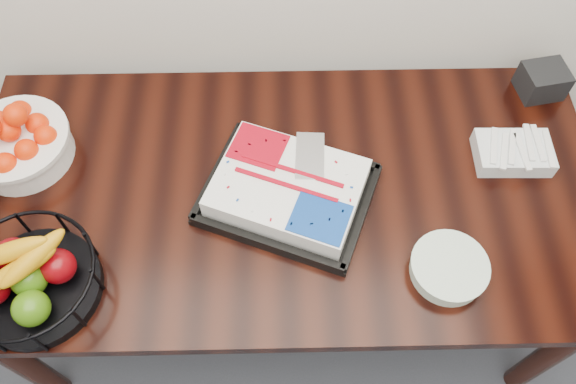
{
  "coord_description": "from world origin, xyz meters",
  "views": [
    {
      "loc": [
        -0.01,
        1.17,
        2.1
      ],
      "look_at": [
        0.0,
        1.94,
        0.83
      ],
      "focal_mm": 35.0,
      "sensor_mm": 36.0,
      "label": 1
    }
  ],
  "objects_px": {
    "tangerine_bowl": "(14,139)",
    "table": "(287,204)",
    "fruit_basket": "(29,279)",
    "plate_stack": "(448,268)",
    "napkin_box": "(542,81)",
    "cake_tray": "(288,190)"
  },
  "relations": [
    {
      "from": "tangerine_bowl",
      "to": "table",
      "type": "bearing_deg",
      "value": -9.73
    },
    {
      "from": "fruit_basket",
      "to": "plate_stack",
      "type": "relative_size",
      "value": 1.71
    },
    {
      "from": "napkin_box",
      "to": "tangerine_bowl",
      "type": "bearing_deg",
      "value": -172.02
    },
    {
      "from": "cake_tray",
      "to": "napkin_box",
      "type": "height_order",
      "value": "same"
    },
    {
      "from": "fruit_basket",
      "to": "table",
      "type": "bearing_deg",
      "value": 24.53
    },
    {
      "from": "fruit_basket",
      "to": "tangerine_bowl",
      "type": "bearing_deg",
      "value": 107.12
    },
    {
      "from": "fruit_basket",
      "to": "napkin_box",
      "type": "relative_size",
      "value": 2.64
    },
    {
      "from": "cake_tray",
      "to": "plate_stack",
      "type": "distance_m",
      "value": 0.47
    },
    {
      "from": "tangerine_bowl",
      "to": "napkin_box",
      "type": "height_order",
      "value": "tangerine_bowl"
    },
    {
      "from": "table",
      "to": "napkin_box",
      "type": "distance_m",
      "value": 0.88
    },
    {
      "from": "cake_tray",
      "to": "tangerine_bowl",
      "type": "height_order",
      "value": "tangerine_bowl"
    },
    {
      "from": "cake_tray",
      "to": "plate_stack",
      "type": "bearing_deg",
      "value": -29.86
    },
    {
      "from": "tangerine_bowl",
      "to": "fruit_basket",
      "type": "relative_size",
      "value": 0.89
    },
    {
      "from": "table",
      "to": "fruit_basket",
      "type": "bearing_deg",
      "value": -155.47
    },
    {
      "from": "plate_stack",
      "to": "tangerine_bowl",
      "type": "bearing_deg",
      "value": 161.56
    },
    {
      "from": "table",
      "to": "fruit_basket",
      "type": "xyz_separation_m",
      "value": [
        -0.63,
        -0.29,
        0.16
      ]
    },
    {
      "from": "table",
      "to": "plate_stack",
      "type": "xyz_separation_m",
      "value": [
        0.41,
        -0.26,
        0.11
      ]
    },
    {
      "from": "plate_stack",
      "to": "napkin_box",
      "type": "distance_m",
      "value": 0.72
    },
    {
      "from": "table",
      "to": "tangerine_bowl",
      "type": "bearing_deg",
      "value": 170.27
    },
    {
      "from": "fruit_basket",
      "to": "napkin_box",
      "type": "distance_m",
      "value": 1.57
    },
    {
      "from": "cake_tray",
      "to": "tangerine_bowl",
      "type": "bearing_deg",
      "value": 168.38
    },
    {
      "from": "table",
      "to": "cake_tray",
      "type": "xyz_separation_m",
      "value": [
        0.0,
        -0.03,
        0.13
      ]
    }
  ]
}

